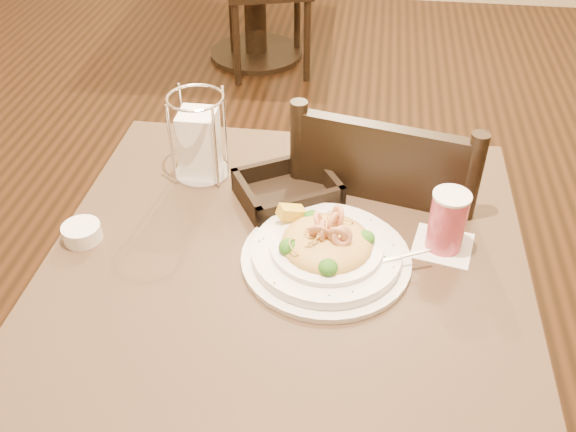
# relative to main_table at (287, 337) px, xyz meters

# --- Properties ---
(main_table) EXTENTS (0.90, 0.90, 0.74)m
(main_table) POSITION_rel_main_table_xyz_m (0.00, 0.00, 0.00)
(main_table) COLOR black
(main_table) RESTS_ON ground
(dining_chair_near) EXTENTS (0.50, 0.50, 0.93)m
(dining_chair_near) POSITION_rel_main_table_xyz_m (0.20, 0.34, -0.01)
(dining_chair_near) COLOR black
(dining_chair_near) RESTS_ON ground
(pasta_bowl) EXTENTS (0.35, 0.32, 0.10)m
(pasta_bowl) POSITION_rel_main_table_xyz_m (0.07, -0.00, 0.26)
(pasta_bowl) COLOR white
(pasta_bowl) RESTS_ON main_table
(drink_glass) EXTENTS (0.13, 0.13, 0.12)m
(drink_glass) POSITION_rel_main_table_xyz_m (0.29, 0.07, 0.29)
(drink_glass) COLOR white
(drink_glass) RESTS_ON main_table
(bread_basket) EXTENTS (0.25, 0.24, 0.05)m
(bread_basket) POSITION_rel_main_table_xyz_m (-0.02, 0.18, 0.25)
(bread_basket) COLOR black
(bread_basket) RESTS_ON main_table
(napkin_caddy) EXTENTS (0.12, 0.12, 0.19)m
(napkin_caddy) POSITION_rel_main_table_xyz_m (-0.22, 0.25, 0.32)
(napkin_caddy) COLOR silver
(napkin_caddy) RESTS_ON main_table
(side_plate) EXTENTS (0.19, 0.19, 0.01)m
(side_plate) POSITION_rel_main_table_xyz_m (0.23, 0.29, 0.24)
(side_plate) COLOR white
(side_plate) RESTS_ON main_table
(butter_ramekin) EXTENTS (0.09, 0.09, 0.03)m
(butter_ramekin) POSITION_rel_main_table_xyz_m (-0.40, -0.01, 0.25)
(butter_ramekin) COLOR white
(butter_ramekin) RESTS_ON main_table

